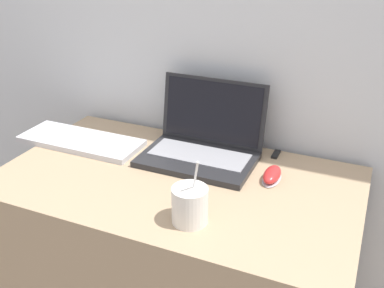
{
  "coord_description": "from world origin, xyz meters",
  "views": [
    {
      "loc": [
        0.53,
        -0.77,
        1.42
      ],
      "look_at": [
        0.02,
        0.4,
        0.8
      ],
      "focal_mm": 42.0,
      "sensor_mm": 36.0,
      "label": 1
    }
  ],
  "objects_px": {
    "computer_mouse": "(272,175)",
    "external_keyboard": "(81,141)",
    "drink_cup": "(190,204)",
    "laptop": "(203,142)",
    "usb_stick": "(276,154)"
  },
  "relations": [
    {
      "from": "external_keyboard",
      "to": "computer_mouse",
      "type": "bearing_deg",
      "value": 1.79
    },
    {
      "from": "laptop",
      "to": "computer_mouse",
      "type": "relative_size",
      "value": 3.3
    },
    {
      "from": "computer_mouse",
      "to": "external_keyboard",
      "type": "relative_size",
      "value": 0.25
    },
    {
      "from": "laptop",
      "to": "external_keyboard",
      "type": "height_order",
      "value": "laptop"
    },
    {
      "from": "computer_mouse",
      "to": "external_keyboard",
      "type": "xyz_separation_m",
      "value": [
        -0.7,
        -0.02,
        -0.01
      ]
    },
    {
      "from": "computer_mouse",
      "to": "usb_stick",
      "type": "distance_m",
      "value": 0.17
    },
    {
      "from": "external_keyboard",
      "to": "laptop",
      "type": "bearing_deg",
      "value": 10.87
    },
    {
      "from": "drink_cup",
      "to": "computer_mouse",
      "type": "xyz_separation_m",
      "value": [
        0.14,
        0.3,
        -0.04
      ]
    },
    {
      "from": "laptop",
      "to": "drink_cup",
      "type": "distance_m",
      "value": 0.38
    },
    {
      "from": "drink_cup",
      "to": "external_keyboard",
      "type": "xyz_separation_m",
      "value": [
        -0.55,
        0.28,
        -0.04
      ]
    },
    {
      "from": "laptop",
      "to": "external_keyboard",
      "type": "distance_m",
      "value": 0.45
    },
    {
      "from": "drink_cup",
      "to": "computer_mouse",
      "type": "bearing_deg",
      "value": 64.35
    },
    {
      "from": "laptop",
      "to": "usb_stick",
      "type": "bearing_deg",
      "value": 24.75
    },
    {
      "from": "laptop",
      "to": "external_keyboard",
      "type": "xyz_separation_m",
      "value": [
        -0.44,
        -0.08,
        -0.04
      ]
    },
    {
      "from": "drink_cup",
      "to": "computer_mouse",
      "type": "height_order",
      "value": "drink_cup"
    }
  ]
}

